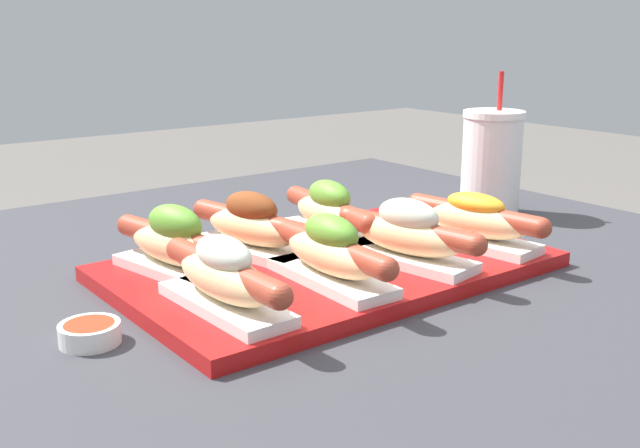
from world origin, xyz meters
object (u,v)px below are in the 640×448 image
object	(u,v)px
serving_tray	(330,266)
hot_dog_2	(408,235)
hot_dog_0	(224,277)
hot_dog_5	(252,226)
hot_dog_6	(329,213)
hot_dog_4	(176,244)
sauce_bowl	(90,332)
drink_cup	(491,163)
hot_dog_1	(331,253)
hot_dog_3	(475,220)

from	to	relation	value
serving_tray	hot_dog_2	size ratio (longest dim) A/B	2.45
hot_dog_0	hot_dog_5	distance (m)	0.19
serving_tray	hot_dog_6	xyz separation A→B (m)	(0.06, 0.07, 0.04)
hot_dog_4	hot_dog_6	world-z (taller)	hot_dog_4
serving_tray	hot_dog_6	bearing A→B (deg)	52.33
serving_tray	sauce_bowl	world-z (taller)	sauce_bowl
hot_dog_4	sauce_bowl	xyz separation A→B (m)	(-0.14, -0.09, -0.04)
drink_cup	hot_dog_0	bearing A→B (deg)	-165.63
hot_dog_4	serving_tray	bearing A→B (deg)	-20.15
hot_dog_4	hot_dog_1	bearing A→B (deg)	-47.75
hot_dog_1	hot_dog_2	size ratio (longest dim) A/B	1.01
serving_tray	hot_dog_0	distance (m)	0.20
hot_dog_3	hot_dog_5	size ratio (longest dim) A/B	1.01
serving_tray	hot_dog_4	world-z (taller)	hot_dog_4
serving_tray	hot_dog_6	world-z (taller)	hot_dog_6
hot_dog_2	hot_dog_5	world-z (taller)	same
hot_dog_2	hot_dog_5	xyz separation A→B (m)	(-0.12, 0.15, -0.00)
hot_dog_0	hot_dog_5	size ratio (longest dim) A/B	1.01
hot_dog_5	hot_dog_4	bearing A→B (deg)	-171.81
hot_dog_6	hot_dog_4	bearing A→B (deg)	-177.52
hot_dog_3	hot_dog_5	distance (m)	0.28
hot_dog_0	hot_dog_3	distance (m)	0.37
hot_dog_0	sauce_bowl	size ratio (longest dim) A/B	3.63
hot_dog_1	hot_dog_5	xyz separation A→B (m)	(-0.01, 0.15, 0.00)
sauce_bowl	hot_dog_0	bearing A→B (deg)	-19.35
hot_dog_5	drink_cup	size ratio (longest dim) A/B	0.93
hot_dog_0	drink_cup	size ratio (longest dim) A/B	0.95
hot_dog_4	hot_dog_6	size ratio (longest dim) A/B	0.99
hot_dog_6	hot_dog_3	bearing A→B (deg)	-47.64
hot_dog_4	hot_dog_3	bearing A→B (deg)	-19.99
hot_dog_2	drink_cup	distance (m)	0.36
hot_dog_3	hot_dog_6	world-z (taller)	hot_dog_6
hot_dog_3	hot_dog_6	xyz separation A→B (m)	(-0.13, 0.14, 0.00)
hot_dog_3	sauce_bowl	bearing A→B (deg)	175.06
hot_dog_1	hot_dog_6	bearing A→B (deg)	52.34
serving_tray	hot_dog_1	xyz separation A→B (m)	(-0.05, -0.07, 0.04)
hot_dog_5	serving_tray	bearing A→B (deg)	-52.42
hot_dog_6	sauce_bowl	world-z (taller)	hot_dog_6
hot_dog_5	hot_dog_6	bearing A→B (deg)	-2.98
drink_cup	hot_dog_5	bearing A→B (deg)	-179.93
hot_dog_2	drink_cup	bearing A→B (deg)	24.50
hot_dog_1	hot_dog_4	distance (m)	0.18
serving_tray	sauce_bowl	distance (m)	0.31
serving_tray	hot_dog_6	size ratio (longest dim) A/B	2.43
hot_dog_1	hot_dog_3	bearing A→B (deg)	0.53
hot_dog_1	sauce_bowl	world-z (taller)	hot_dog_1
hot_dog_5	hot_dog_0	bearing A→B (deg)	-130.48
hot_dog_1	hot_dog_4	xyz separation A→B (m)	(-0.12, 0.13, 0.00)
hot_dog_3	hot_dog_6	bearing A→B (deg)	132.36
hot_dog_1	sauce_bowl	size ratio (longest dim) A/B	3.63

